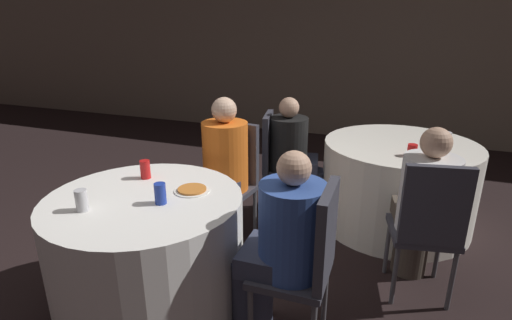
% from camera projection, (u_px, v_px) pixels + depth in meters
% --- Properties ---
extents(ground_plane, '(16.00, 16.00, 0.00)m').
position_uv_depth(ground_plane, '(155.00, 291.00, 2.71)').
color(ground_plane, black).
extents(wall_back, '(16.00, 0.06, 2.80)m').
position_uv_depth(wall_back, '(308.00, 43.00, 6.04)').
color(wall_back, gray).
rests_on(wall_back, ground_plane).
extents(table_near, '(1.17, 1.17, 0.75)m').
position_uv_depth(table_near, '(149.00, 253.00, 2.47)').
color(table_near, white).
rests_on(table_near, ground_plane).
extents(table_far, '(1.29, 1.29, 0.75)m').
position_uv_depth(table_far, '(397.00, 184.00, 3.49)').
color(table_far, white).
rests_on(table_far, ground_plane).
extents(chair_near_east, '(0.41, 0.40, 0.96)m').
position_uv_depth(chair_near_east, '(309.00, 256.00, 2.09)').
color(chair_near_east, '#383842').
rests_on(chair_near_east, ground_plane).
extents(chair_near_north, '(0.45, 0.46, 0.96)m').
position_uv_depth(chair_near_north, '(232.00, 172.00, 3.24)').
color(chair_near_north, '#383842').
rests_on(chair_near_north, ground_plane).
extents(chair_far_west, '(0.47, 0.47, 0.96)m').
position_uv_depth(chair_far_west, '(277.00, 157.00, 3.58)').
color(chair_far_west, '#383842').
rests_on(chair_far_west, ground_plane).
extents(chair_far_south, '(0.47, 0.47, 0.96)m').
position_uv_depth(chair_far_south, '(428.00, 222.00, 2.44)').
color(chair_far_south, '#383842').
rests_on(chair_far_south, ground_plane).
extents(person_black_shirt, '(0.51, 0.38, 1.11)m').
position_uv_depth(person_black_shirt, '(296.00, 158.00, 3.56)').
color(person_black_shirt, '#33384C').
rests_on(person_black_shirt, ground_plane).
extents(person_orange_shirt, '(0.38, 0.51, 1.20)m').
position_uv_depth(person_orange_shirt, '(221.00, 173.00, 3.09)').
color(person_orange_shirt, '#33384C').
rests_on(person_orange_shirt, ground_plane).
extents(person_blue_shirt, '(0.52, 0.35, 1.14)m').
position_uv_depth(person_blue_shirt, '(279.00, 248.00, 2.14)').
color(person_blue_shirt, '#33384C').
rests_on(person_blue_shirt, ground_plane).
extents(person_white_shirt, '(0.39, 0.51, 1.14)m').
position_uv_depth(person_white_shirt, '(423.00, 208.00, 2.59)').
color(person_white_shirt, '#4C4238').
rests_on(person_white_shirt, ground_plane).
extents(pizza_plate_near, '(0.22, 0.22, 0.02)m').
position_uv_depth(pizza_plate_near, '(192.00, 190.00, 2.43)').
color(pizza_plate_near, white).
rests_on(pizza_plate_near, table_near).
extents(soda_can_silver, '(0.07, 0.07, 0.12)m').
position_uv_depth(soda_can_silver, '(82.00, 200.00, 2.17)').
color(soda_can_silver, silver).
rests_on(soda_can_silver, table_near).
extents(soda_can_red, '(0.07, 0.07, 0.12)m').
position_uv_depth(soda_can_red, '(145.00, 169.00, 2.61)').
color(soda_can_red, red).
rests_on(soda_can_red, table_near).
extents(soda_can_blue, '(0.07, 0.07, 0.12)m').
position_uv_depth(soda_can_blue, '(160.00, 194.00, 2.25)').
color(soda_can_blue, '#1E38A5').
rests_on(soda_can_blue, table_near).
extents(bottle_far, '(0.09, 0.09, 0.21)m').
position_uv_depth(bottle_far, '(443.00, 146.00, 2.95)').
color(bottle_far, white).
rests_on(bottle_far, table_far).
extents(cup_far, '(0.07, 0.07, 0.09)m').
position_uv_depth(cup_far, '(412.00, 150.00, 3.05)').
color(cup_far, red).
rests_on(cup_far, table_far).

